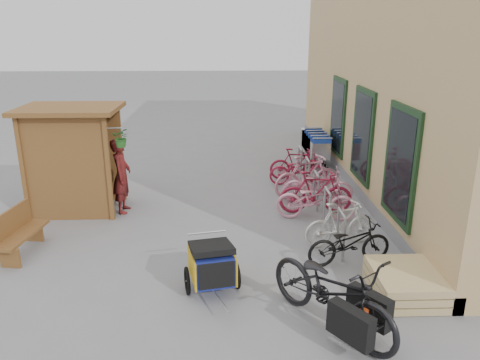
{
  "coord_description": "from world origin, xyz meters",
  "views": [
    {
      "loc": [
        0.18,
        -7.79,
        4.02
      ],
      "look_at": [
        0.5,
        1.5,
        1.0
      ],
      "focal_mm": 35.0,
      "sensor_mm": 36.0,
      "label": 1
    }
  ],
  "objects_px": {
    "cargo_bike": "(333,291)",
    "child_trailer": "(212,263)",
    "bench": "(17,232)",
    "bike_1": "(340,224)",
    "bike_6": "(299,170)",
    "bike_3": "(316,192)",
    "shopping_carts": "(314,143)",
    "bike_2": "(316,200)",
    "kiosk": "(69,145)",
    "person_kiosk": "(122,176)",
    "bike_5": "(307,176)",
    "bike_7": "(297,164)",
    "bike_0": "(349,243)",
    "pallet_stack": "(405,283)",
    "bike_4": "(318,186)"
  },
  "relations": [
    {
      "from": "bike_2",
      "to": "child_trailer",
      "type": "bearing_deg",
      "value": 152.26
    },
    {
      "from": "bike_5",
      "to": "bike_6",
      "type": "height_order",
      "value": "bike_5"
    },
    {
      "from": "bench",
      "to": "bike_6",
      "type": "height_order",
      "value": "bench"
    },
    {
      "from": "person_kiosk",
      "to": "bike_2",
      "type": "xyz_separation_m",
      "value": [
        4.31,
        -0.63,
        -0.4
      ]
    },
    {
      "from": "cargo_bike",
      "to": "bike_7",
      "type": "bearing_deg",
      "value": 50.14
    },
    {
      "from": "shopping_carts",
      "to": "bike_2",
      "type": "bearing_deg",
      "value": -100.09
    },
    {
      "from": "bike_3",
      "to": "bike_7",
      "type": "bearing_deg",
      "value": 2.45
    },
    {
      "from": "cargo_bike",
      "to": "bike_3",
      "type": "bearing_deg",
      "value": 46.88
    },
    {
      "from": "bike_2",
      "to": "bike_4",
      "type": "xyz_separation_m",
      "value": [
        0.24,
        1.02,
        -0.02
      ]
    },
    {
      "from": "bike_2",
      "to": "bike_5",
      "type": "xyz_separation_m",
      "value": [
        0.05,
        1.5,
        0.07
      ]
    },
    {
      "from": "child_trailer",
      "to": "bike_0",
      "type": "distance_m",
      "value": 2.54
    },
    {
      "from": "cargo_bike",
      "to": "bike_2",
      "type": "xyz_separation_m",
      "value": [
        0.51,
        3.92,
        -0.12
      ]
    },
    {
      "from": "cargo_bike",
      "to": "child_trailer",
      "type": "bearing_deg",
      "value": 112.34
    },
    {
      "from": "pallet_stack",
      "to": "bike_4",
      "type": "distance_m",
      "value": 4.18
    },
    {
      "from": "bench",
      "to": "bike_5",
      "type": "bearing_deg",
      "value": 34.58
    },
    {
      "from": "bike_4",
      "to": "bike_6",
      "type": "xyz_separation_m",
      "value": [
        -0.24,
        1.4,
        -0.02
      ]
    },
    {
      "from": "bike_1",
      "to": "bike_4",
      "type": "height_order",
      "value": "bike_1"
    },
    {
      "from": "kiosk",
      "to": "person_kiosk",
      "type": "bearing_deg",
      "value": -6.51
    },
    {
      "from": "bench",
      "to": "bike_1",
      "type": "distance_m",
      "value": 6.07
    },
    {
      "from": "bike_5",
      "to": "pallet_stack",
      "type": "bearing_deg",
      "value": 170.44
    },
    {
      "from": "pallet_stack",
      "to": "bike_2",
      "type": "distance_m",
      "value": 3.23
    },
    {
      "from": "cargo_bike",
      "to": "bike_3",
      "type": "xyz_separation_m",
      "value": [
        0.57,
        4.28,
        -0.08
      ]
    },
    {
      "from": "kiosk",
      "to": "bike_6",
      "type": "height_order",
      "value": "kiosk"
    },
    {
      "from": "pallet_stack",
      "to": "person_kiosk",
      "type": "height_order",
      "value": "person_kiosk"
    },
    {
      "from": "shopping_carts",
      "to": "child_trailer",
      "type": "xyz_separation_m",
      "value": [
        -3.04,
        -7.53,
        -0.13
      ]
    },
    {
      "from": "kiosk",
      "to": "bike_3",
      "type": "xyz_separation_m",
      "value": [
        5.51,
        -0.39,
        -1.05
      ]
    },
    {
      "from": "bike_1",
      "to": "person_kiosk",
      "type": "bearing_deg",
      "value": 53.38
    },
    {
      "from": "shopping_carts",
      "to": "cargo_bike",
      "type": "distance_m",
      "value": 8.7
    },
    {
      "from": "bike_6",
      "to": "bike_7",
      "type": "relative_size",
      "value": 1.06
    },
    {
      "from": "shopping_carts",
      "to": "pallet_stack",
      "type": "bearing_deg",
      "value": -90.0
    },
    {
      "from": "bike_2",
      "to": "bike_7",
      "type": "xyz_separation_m",
      "value": [
        0.01,
        2.86,
        -0.01
      ]
    },
    {
      "from": "bench",
      "to": "bike_5",
      "type": "xyz_separation_m",
      "value": [
        5.89,
        2.95,
        0.09
      ]
    },
    {
      "from": "shopping_carts",
      "to": "person_kiosk",
      "type": "relative_size",
      "value": 1.34
    },
    {
      "from": "cargo_bike",
      "to": "bike_5",
      "type": "height_order",
      "value": "cargo_bike"
    },
    {
      "from": "pallet_stack",
      "to": "shopping_carts",
      "type": "bearing_deg",
      "value": 90.0
    },
    {
      "from": "pallet_stack",
      "to": "bike_5",
      "type": "bearing_deg",
      "value": 99.61
    },
    {
      "from": "cargo_bike",
      "to": "bike_2",
      "type": "distance_m",
      "value": 3.95
    },
    {
      "from": "shopping_carts",
      "to": "bike_5",
      "type": "height_order",
      "value": "bike_5"
    },
    {
      "from": "child_trailer",
      "to": "bike_3",
      "type": "distance_m",
      "value": 3.94
    },
    {
      "from": "cargo_bike",
      "to": "bike_2",
      "type": "relative_size",
      "value": 1.31
    },
    {
      "from": "shopping_carts",
      "to": "child_trailer",
      "type": "height_order",
      "value": "shopping_carts"
    },
    {
      "from": "bench",
      "to": "bike_0",
      "type": "xyz_separation_m",
      "value": [
        6.05,
        -0.6,
        -0.03
      ]
    },
    {
      "from": "kiosk",
      "to": "pallet_stack",
      "type": "bearing_deg",
      "value": -31.66
    },
    {
      "from": "bike_2",
      "to": "bike_6",
      "type": "relative_size",
      "value": 1.1
    },
    {
      "from": "person_kiosk",
      "to": "bike_5",
      "type": "bearing_deg",
      "value": -77.95
    },
    {
      "from": "bike_1",
      "to": "bike_4",
      "type": "xyz_separation_m",
      "value": [
        0.01,
        2.31,
        -0.01
      ]
    },
    {
      "from": "cargo_bike",
      "to": "bike_7",
      "type": "xyz_separation_m",
      "value": [
        0.52,
        6.78,
        -0.13
      ]
    },
    {
      "from": "bike_0",
      "to": "bike_7",
      "type": "distance_m",
      "value": 4.91
    },
    {
      "from": "bike_6",
      "to": "bench",
      "type": "bearing_deg",
      "value": 122.94
    },
    {
      "from": "kiosk",
      "to": "bike_0",
      "type": "xyz_separation_m",
      "value": [
        5.65,
        -2.81,
        -1.15
      ]
    }
  ]
}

